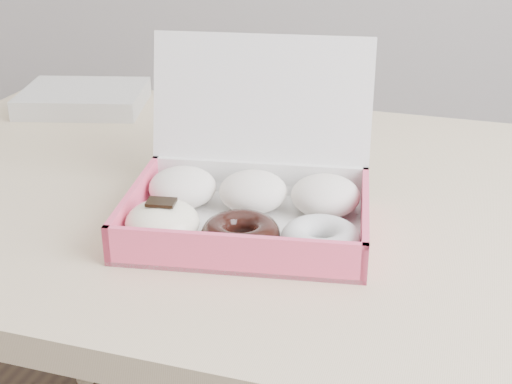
% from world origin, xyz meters
% --- Properties ---
extents(table, '(1.20, 0.80, 0.75)m').
position_xyz_m(table, '(0.00, 0.00, 0.67)').
color(table, tan).
rests_on(table, ground).
extents(donut_box, '(0.34, 0.31, 0.22)m').
position_xyz_m(donut_box, '(0.02, -0.11, 0.78)').
color(donut_box, silver).
rests_on(donut_box, table).
extents(newspapers, '(0.26, 0.23, 0.04)m').
position_xyz_m(newspapers, '(-0.42, 0.26, 0.77)').
color(newspapers, white).
rests_on(newspapers, table).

